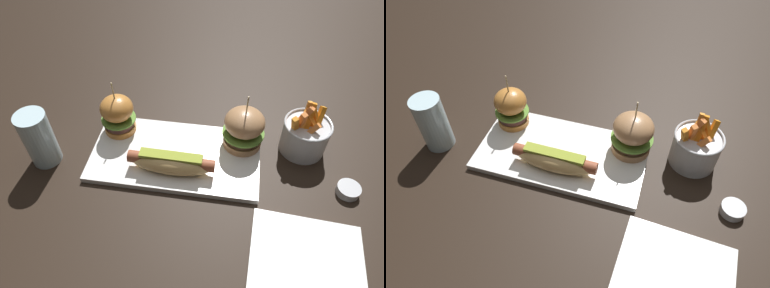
# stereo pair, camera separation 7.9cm
# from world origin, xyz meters

# --- Properties ---
(ground_plane) EXTENTS (3.00, 3.00, 0.00)m
(ground_plane) POSITION_xyz_m (0.00, 0.00, 0.00)
(ground_plane) COLOR black
(platter_main) EXTENTS (0.40, 0.21, 0.01)m
(platter_main) POSITION_xyz_m (0.00, 0.00, 0.01)
(platter_main) COLOR white
(platter_main) RESTS_ON ground
(hot_dog) EXTENTS (0.20, 0.06, 0.05)m
(hot_dog) POSITION_xyz_m (-0.00, -0.05, 0.04)
(hot_dog) COLOR #DEB36D
(hot_dog) RESTS_ON platter_main
(slider_left) EXTENTS (0.08, 0.08, 0.15)m
(slider_left) POSITION_xyz_m (-0.15, 0.06, 0.07)
(slider_left) COLOR #BA7533
(slider_left) RESTS_ON platter_main
(slider_right) EXTENTS (0.10, 0.10, 0.15)m
(slider_right) POSITION_xyz_m (0.15, 0.06, 0.07)
(slider_right) COLOR #A5764E
(slider_right) RESTS_ON platter_main
(fries_bucket) EXTENTS (0.11, 0.11, 0.14)m
(fries_bucket) POSITION_xyz_m (0.30, 0.07, 0.05)
(fries_bucket) COLOR #B7BABF
(fries_bucket) RESTS_ON ground
(sauce_ramekin) EXTENTS (0.05, 0.05, 0.02)m
(sauce_ramekin) POSITION_xyz_m (0.39, -0.04, 0.01)
(sauce_ramekin) COLOR #B7BABF
(sauce_ramekin) RESTS_ON ground
(side_plate) EXTENTS (0.22, 0.22, 0.01)m
(side_plate) POSITION_xyz_m (0.29, -0.23, 0.01)
(side_plate) COLOR white
(side_plate) RESTS_ON ground
(water_glass) EXTENTS (0.07, 0.07, 0.14)m
(water_glass) POSITION_xyz_m (-0.30, -0.05, 0.07)
(water_glass) COLOR silver
(water_glass) RESTS_ON ground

